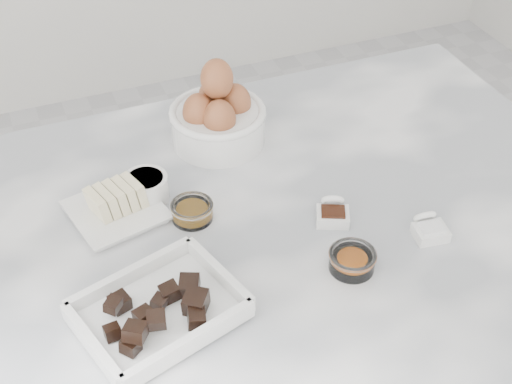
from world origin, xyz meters
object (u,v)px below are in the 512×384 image
at_px(butter_plate, 114,206).
at_px(honey_bowl, 192,211).
at_px(zest_bowl, 352,260).
at_px(sugar_ramekin, 146,187).
at_px(chocolate_dish, 159,307).
at_px(salt_spoon, 429,228).
at_px(vanilla_spoon, 333,212).
at_px(egg_bowl, 218,116).

xyz_separation_m(butter_plate, honey_bowl, (0.11, -0.05, -0.01)).
bearing_deg(zest_bowl, honey_bowl, 133.96).
relative_size(sugar_ramekin, honey_bowl, 1.06).
relative_size(chocolate_dish, salt_spoon, 3.82).
distance_m(chocolate_dish, vanilla_spoon, 0.32).
xyz_separation_m(honey_bowl, vanilla_spoon, (0.21, -0.08, -0.00)).
bearing_deg(sugar_ramekin, salt_spoon, -32.68).
bearing_deg(salt_spoon, vanilla_spoon, 144.24).
height_order(honey_bowl, vanilla_spoon, vanilla_spoon).
height_order(egg_bowl, honey_bowl, egg_bowl).
bearing_deg(vanilla_spoon, sugar_ramekin, 148.84).
bearing_deg(butter_plate, egg_bowl, 30.65).
relative_size(chocolate_dish, zest_bowl, 3.53).
xyz_separation_m(zest_bowl, salt_spoon, (0.14, 0.02, -0.00)).
distance_m(sugar_ramekin, vanilla_spoon, 0.30).
xyz_separation_m(sugar_ramekin, honey_bowl, (0.05, -0.07, -0.01)).
bearing_deg(zest_bowl, salt_spoon, 7.89).
distance_m(egg_bowl, zest_bowl, 0.38).
bearing_deg(honey_bowl, zest_bowl, -46.04).
distance_m(butter_plate, vanilla_spoon, 0.34).
distance_m(sugar_ramekin, egg_bowl, 0.20).
height_order(egg_bowl, salt_spoon, egg_bowl).
bearing_deg(honey_bowl, chocolate_dish, -120.25).
height_order(zest_bowl, vanilla_spoon, vanilla_spoon).
xyz_separation_m(egg_bowl, vanilla_spoon, (0.10, -0.26, -0.04)).
relative_size(vanilla_spoon, salt_spoon, 1.14).
bearing_deg(salt_spoon, zest_bowl, -172.11).
bearing_deg(sugar_ramekin, honey_bowl, -54.01).
xyz_separation_m(sugar_ramekin, salt_spoon, (0.38, -0.24, -0.01)).
distance_m(chocolate_dish, honey_bowl, 0.21).
height_order(chocolate_dish, sugar_ramekin, chocolate_dish).
distance_m(butter_plate, salt_spoon, 0.49).
bearing_deg(egg_bowl, butter_plate, -149.35).
bearing_deg(chocolate_dish, honey_bowl, 59.75).
relative_size(honey_bowl, zest_bowl, 0.97).
height_order(chocolate_dish, vanilla_spoon, chocolate_dish).
height_order(butter_plate, sugar_ramekin, butter_plate).
height_order(butter_plate, zest_bowl, butter_plate).
distance_m(sugar_ramekin, zest_bowl, 0.35).
bearing_deg(zest_bowl, sugar_ramekin, 131.91).
bearing_deg(chocolate_dish, sugar_ramekin, 78.77).
bearing_deg(honey_bowl, egg_bowl, 59.32).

